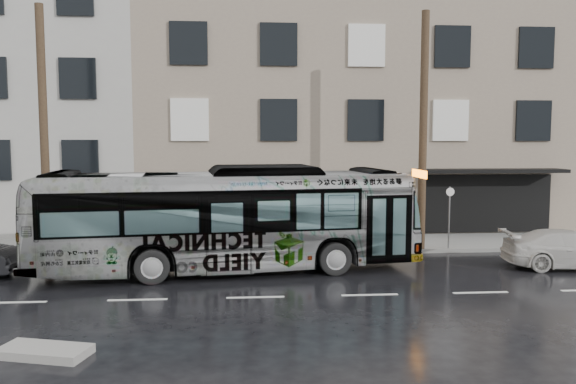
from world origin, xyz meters
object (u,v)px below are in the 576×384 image
(sign_post, at_px, (449,217))
(bus, at_px, (228,219))
(utility_pole_rear, at_px, (44,131))
(utility_pole_front, at_px, (423,132))
(white_sedan, at_px, (571,249))

(sign_post, xyz_separation_m, bus, (-8.44, -2.56, 0.39))
(utility_pole_rear, xyz_separation_m, bus, (6.66, -2.56, -2.91))
(utility_pole_front, height_order, utility_pole_rear, same)
(bus, bearing_deg, utility_pole_front, -77.87)
(bus, distance_m, white_sedan, 11.63)
(utility_pole_front, relative_size, sign_post, 3.75)
(white_sedan, bearing_deg, utility_pole_front, 62.34)
(utility_pole_front, distance_m, utility_pole_rear, 14.00)
(utility_pole_rear, xyz_separation_m, white_sedan, (18.23, -3.01, -4.01))
(utility_pole_front, xyz_separation_m, bus, (-7.34, -2.56, -2.91))
(white_sedan, bearing_deg, bus, 95.55)
(utility_pole_rear, bearing_deg, bus, -21.02)
(bus, bearing_deg, utility_pole_rear, 61.86)
(utility_pole_front, relative_size, bus, 0.72)
(utility_pole_front, height_order, bus, utility_pole_front)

